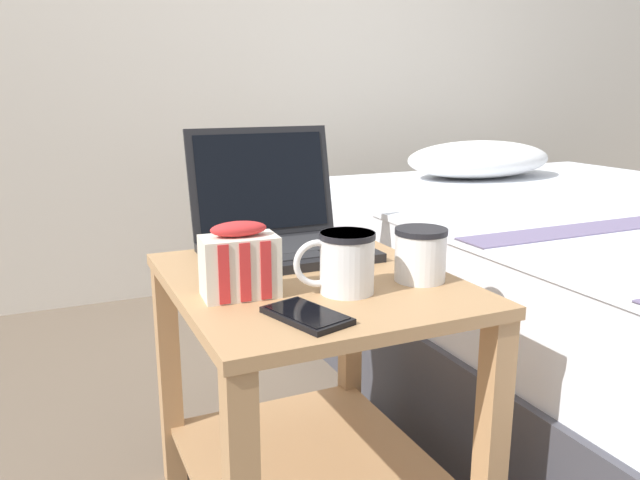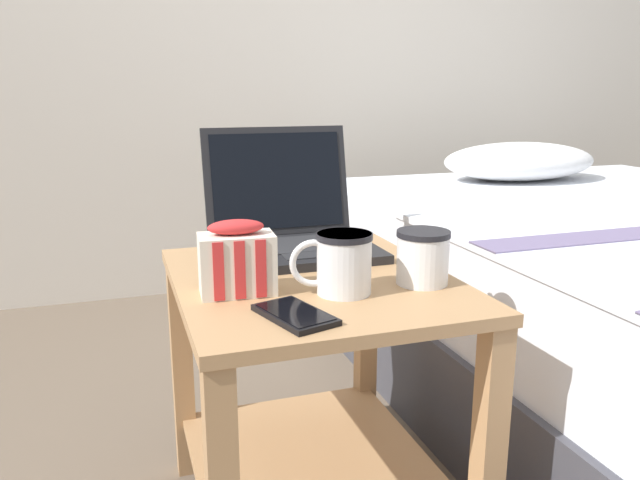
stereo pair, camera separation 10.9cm
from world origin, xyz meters
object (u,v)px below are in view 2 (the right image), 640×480
(cell_phone, at_px, (295,315))
(mug_front_left, at_px, (423,254))
(snack_bag, at_px, (237,261))
(laptop, at_px, (290,227))
(mug_front_right, at_px, (342,260))

(cell_phone, bearing_deg, mug_front_left, 19.87)
(cell_phone, bearing_deg, snack_bag, 112.63)
(mug_front_left, bearing_deg, laptop, 118.23)
(mug_front_right, xyz_separation_m, cell_phone, (-0.11, -0.09, -0.05))
(mug_front_right, xyz_separation_m, snack_bag, (-0.17, 0.06, -0.00))
(mug_front_left, distance_m, mug_front_right, 0.16)
(cell_phone, bearing_deg, laptop, 75.19)
(mug_front_left, height_order, snack_bag, snack_bag)
(snack_bag, bearing_deg, cell_phone, -67.37)
(laptop, xyz_separation_m, snack_bag, (-0.16, -0.25, 0.01))
(mug_front_right, height_order, snack_bag, snack_bag)
(mug_front_left, height_order, cell_phone, mug_front_left)
(snack_bag, distance_m, cell_phone, 0.16)
(laptop, distance_m, cell_phone, 0.41)
(mug_front_left, relative_size, cell_phone, 0.78)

